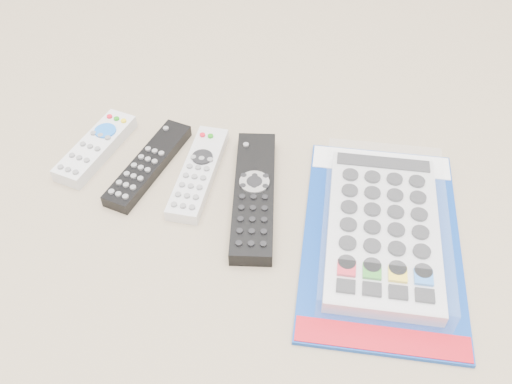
% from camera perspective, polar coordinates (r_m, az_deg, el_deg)
% --- Properties ---
extents(remote_small_grey, '(0.08, 0.17, 0.02)m').
position_cam_1_polar(remote_small_grey, '(0.94, -15.73, 4.32)').
color(remote_small_grey, silver).
rests_on(remote_small_grey, ground).
extents(remote_slim_black, '(0.08, 0.20, 0.02)m').
position_cam_1_polar(remote_slim_black, '(0.90, -10.71, 2.72)').
color(remote_slim_black, black).
rests_on(remote_slim_black, ground).
extents(remote_silver_dvd, '(0.05, 0.19, 0.02)m').
position_cam_1_polar(remote_silver_dvd, '(0.87, -5.77, 1.96)').
color(remote_silver_dvd, silver).
rests_on(remote_silver_dvd, ground).
extents(remote_large_black, '(0.10, 0.25, 0.03)m').
position_cam_1_polar(remote_large_black, '(0.83, -0.20, -0.25)').
color(remote_large_black, black).
rests_on(remote_large_black, ground).
extents(jumbo_remote_packaged, '(0.25, 0.37, 0.05)m').
position_cam_1_polar(jumbo_remote_packaged, '(0.80, 12.59, -3.52)').
color(jumbo_remote_packaged, navy).
rests_on(jumbo_remote_packaged, ground).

